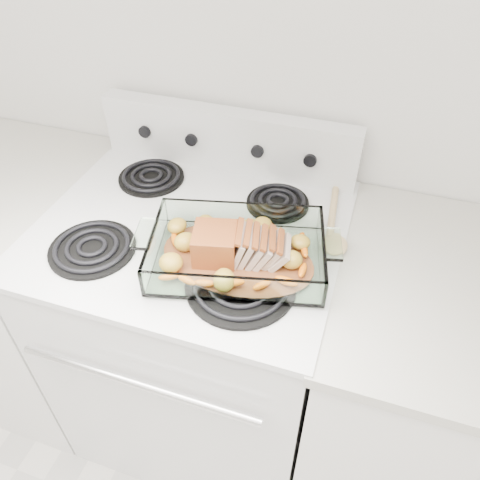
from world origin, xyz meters
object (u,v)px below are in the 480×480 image
(electric_range, at_px, (201,332))
(counter_left, at_px, (28,288))
(counter_right, at_px, (412,394))
(pork_roast, at_px, (232,245))
(baking_dish, at_px, (237,254))

(electric_range, xyz_separation_m, counter_left, (-0.67, -0.00, -0.02))
(counter_left, relative_size, counter_right, 1.00)
(electric_range, distance_m, counter_left, 0.67)
(counter_left, relative_size, pork_roast, 4.20)
(counter_left, distance_m, baking_dish, 0.97)
(counter_right, distance_m, baking_dish, 0.72)
(counter_left, xyz_separation_m, pork_roast, (0.81, -0.09, 0.52))
(electric_range, xyz_separation_m, counter_right, (0.66, -0.00, -0.02))
(electric_range, xyz_separation_m, baking_dish, (0.16, -0.09, 0.48))
(electric_range, relative_size, counter_right, 1.20)
(counter_right, bearing_deg, counter_left, 180.00)
(electric_range, height_order, pork_roast, electric_range)
(counter_left, bearing_deg, baking_dish, -6.40)
(counter_right, relative_size, baking_dish, 2.36)
(counter_right, bearing_deg, pork_roast, -169.91)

